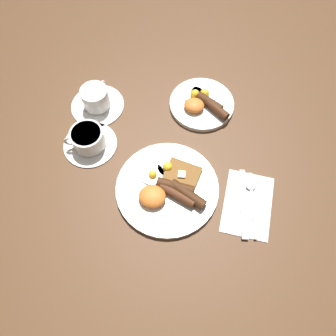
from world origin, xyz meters
The scene contains 8 objects.
ground_plane centered at (0.00, 0.00, 0.00)m, with size 3.00×3.00×0.00m, color #4C301C.
breakfast_plate_near centered at (0.00, 0.00, 0.01)m, with size 0.28×0.28×0.05m.
breakfast_plate_far centered at (0.05, 0.30, 0.01)m, with size 0.20×0.20×0.04m.
teacup_near centered at (-0.25, 0.10, 0.03)m, with size 0.16×0.16×0.06m.
teacup_far centered at (-0.27, 0.24, 0.03)m, with size 0.17×0.17×0.07m.
napkin centered at (0.22, 0.00, 0.00)m, with size 0.13×0.19×0.01m, color white.
knife centered at (0.21, -0.01, 0.01)m, with size 0.04×0.20×0.01m.
spoon centered at (0.23, 0.05, 0.01)m, with size 0.05×0.19×0.01m.
Camera 1 is at (0.07, -0.35, 0.84)m, focal length 35.00 mm.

